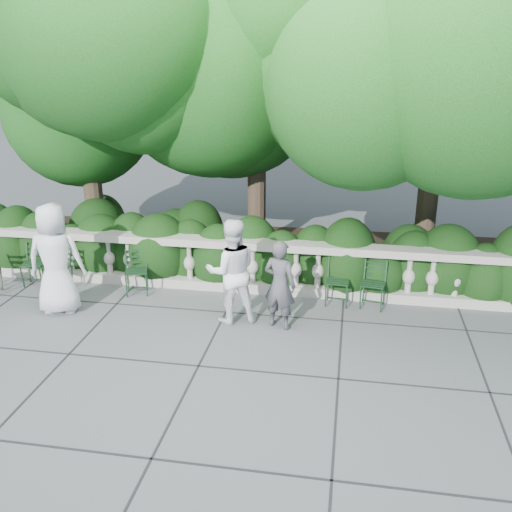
% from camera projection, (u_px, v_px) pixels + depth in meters
% --- Properties ---
extents(ground, '(90.00, 90.00, 0.00)m').
position_uv_depth(ground, '(245.00, 336.00, 9.05)').
color(ground, '#505357').
rests_on(ground, ground).
extents(balustrade, '(12.00, 0.44, 1.00)m').
position_uv_depth(balustrade, '(263.00, 267.00, 10.55)').
color(balustrade, '#9E998E').
rests_on(balustrade, ground).
extents(shrub_hedge, '(15.00, 2.60, 1.70)m').
position_uv_depth(shrub_hedge, '(272.00, 268.00, 11.83)').
color(shrub_hedge, black).
rests_on(shrub_hedge, ground).
extents(tree_canopy, '(15.04, 6.52, 6.78)m').
position_uv_depth(tree_canopy, '(313.00, 68.00, 10.53)').
color(tree_canopy, '#3F3023').
rests_on(tree_canopy, ground).
extents(chair_a, '(0.60, 0.62, 0.84)m').
position_uv_depth(chair_a, '(53.00, 291.00, 10.72)').
color(chair_a, black).
rests_on(chair_a, ground).
extents(chair_b, '(0.50, 0.53, 0.84)m').
position_uv_depth(chair_b, '(34.00, 288.00, 10.88)').
color(chair_b, black).
rests_on(chair_b, ground).
extents(chair_c, '(0.56, 0.59, 0.84)m').
position_uv_depth(chair_c, '(137.00, 297.00, 10.49)').
color(chair_c, black).
rests_on(chair_c, ground).
extents(chair_e, '(0.47, 0.50, 0.84)m').
position_uv_depth(chair_e, '(335.00, 308.00, 10.04)').
color(chair_e, black).
rests_on(chair_e, ground).
extents(chair_f, '(0.51, 0.55, 0.84)m').
position_uv_depth(chair_f, '(370.00, 311.00, 9.93)').
color(chair_f, black).
rests_on(chair_f, ground).
extents(person_businessman, '(1.04, 0.78, 1.93)m').
position_uv_depth(person_businessman, '(55.00, 259.00, 9.60)').
color(person_businessman, silver).
rests_on(person_businessman, ground).
extents(person_woman_grey, '(0.63, 0.51, 1.49)m').
position_uv_depth(person_woman_grey, '(280.00, 285.00, 9.12)').
color(person_woman_grey, '#45444A').
rests_on(person_woman_grey, ground).
extents(person_casual_man, '(1.03, 0.91, 1.77)m').
position_uv_depth(person_casual_man, '(232.00, 271.00, 9.29)').
color(person_casual_man, white).
rests_on(person_casual_man, ground).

